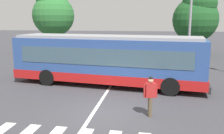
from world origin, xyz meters
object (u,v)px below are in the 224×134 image
parked_car_teal (152,52)px  twin_arm_street_lamp (191,3)px  pedestrian_crossing_street (150,94)px  background_tree_right (196,15)px  parked_car_black (101,51)px  city_transit_bus (107,60)px  background_tree_left (53,11)px  parked_car_silver (127,51)px

parked_car_teal → twin_arm_street_lamp: bearing=-49.4°
pedestrian_crossing_street → background_tree_right: (4.84, 19.84, 3.58)m
pedestrian_crossing_street → parked_car_black: (-5.36, 15.40, -0.20)m
city_transit_bus → parked_car_teal: 10.77m
pedestrian_crossing_street → background_tree_left: bearing=122.7°
parked_car_black → background_tree_right: size_ratio=0.58×
background_tree_right → pedestrian_crossing_street: bearing=-103.7°
parked_car_black → parked_car_silver: size_ratio=0.98×
parked_car_black → background_tree_left: size_ratio=0.56×
parked_car_silver → twin_arm_street_lamp: size_ratio=0.53×
parked_car_teal → background_tree_right: 7.77m
background_tree_left → city_transit_bus: bearing=-56.5°
parked_car_teal → background_tree_left: (-11.93, 3.54, 4.26)m
parked_car_silver → parked_car_teal: bearing=-8.4°
parked_car_black → background_tree_left: background_tree_left is taller
pedestrian_crossing_street → background_tree_left: background_tree_left is taller
background_tree_left → parked_car_black: bearing=-26.3°
background_tree_right → city_transit_bus: bearing=-116.6°
parked_car_teal → twin_arm_street_lamp: (3.06, -3.57, 4.59)m
parked_car_silver → twin_arm_street_lamp: (5.62, -3.95, 4.59)m
city_transit_bus → background_tree_left: size_ratio=1.48×
twin_arm_street_lamp → background_tree_right: 8.53m
parked_car_teal → background_tree_left: size_ratio=0.55×
background_tree_left → background_tree_right: background_tree_left is taller
parked_car_silver → twin_arm_street_lamp: bearing=-35.1°
city_transit_bus → parked_car_black: bearing=103.9°
pedestrian_crossing_street → background_tree_left: (-11.96, 18.66, 4.06)m
background_tree_left → background_tree_right: 16.86m
city_transit_bus → background_tree_right: 17.17m
parked_car_silver → background_tree_right: size_ratio=0.60×
background_tree_left → parked_car_teal: bearing=-16.5°
parked_car_silver → background_tree_left: 10.77m
parked_car_black → parked_car_silver: bearing=1.9°
parked_car_teal → background_tree_left: bearing=163.5°
parked_car_black → twin_arm_street_lamp: size_ratio=0.52×
city_transit_bus → pedestrian_crossing_street: bearing=-60.0°
city_transit_bus → parked_car_teal: bearing=75.5°
background_tree_left → twin_arm_street_lamp: bearing=-25.4°
parked_car_black → parked_car_silver: (2.77, 0.09, 0.00)m
background_tree_left → background_tree_right: (16.81, 1.18, -0.48)m
city_transit_bus → parked_car_black: city_transit_bus is taller
parked_car_black → background_tree_left: (-6.61, 3.26, 4.26)m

